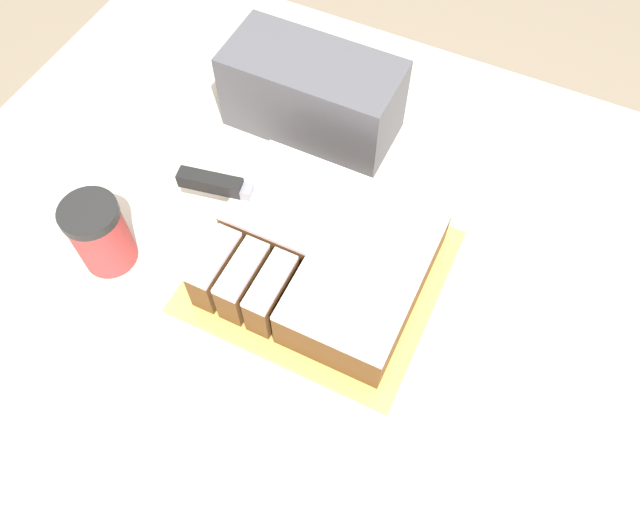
# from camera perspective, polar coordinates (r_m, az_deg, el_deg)

# --- Properties ---
(ground_plane) EXTENTS (8.00, 8.00, 0.00)m
(ground_plane) POSITION_cam_1_polar(r_m,az_deg,el_deg) (1.72, 1.81, -18.55)
(ground_plane) COLOR #7F705B
(countertop) EXTENTS (1.40, 1.10, 0.90)m
(countertop) POSITION_cam_1_polar(r_m,az_deg,el_deg) (1.28, 2.38, -14.17)
(countertop) COLOR beige
(countertop) RESTS_ON ground_plane
(cake_board) EXTENTS (0.33, 0.30, 0.01)m
(cake_board) POSITION_cam_1_polar(r_m,az_deg,el_deg) (0.88, -0.00, -1.37)
(cake_board) COLOR gold
(cake_board) RESTS_ON countertop
(cake) EXTENTS (0.28, 0.25, 0.08)m
(cake) POSITION_cam_1_polar(r_m,az_deg,el_deg) (0.85, 0.38, 0.09)
(cake) COLOR brown
(cake) RESTS_ON cake_board
(knife) EXTENTS (0.31, 0.08, 0.02)m
(knife) POSITION_cam_1_polar(r_m,az_deg,el_deg) (0.86, -7.71, 6.12)
(knife) COLOR silver
(knife) RESTS_ON cake
(coffee_cup) EXTENTS (0.08, 0.08, 0.12)m
(coffee_cup) POSITION_cam_1_polar(r_m,az_deg,el_deg) (0.90, -19.48, 1.89)
(coffee_cup) COLOR #B23333
(coffee_cup) RESTS_ON countertop
(storage_box) EXTENTS (0.27, 0.13, 0.14)m
(storage_box) POSITION_cam_1_polar(r_m,az_deg,el_deg) (1.01, -0.68, 14.58)
(storage_box) COLOR #47474C
(storage_box) RESTS_ON countertop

